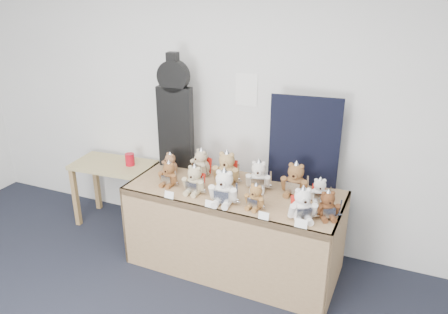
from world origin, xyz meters
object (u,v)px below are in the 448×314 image
at_px(teddy_front_centre, 224,188).
at_px(side_table, 114,174).
at_px(red_cup, 130,159).
at_px(teddy_back_centre_left, 227,169).
at_px(teddy_back_end, 319,191).
at_px(teddy_front_far_left, 169,175).
at_px(teddy_front_end, 327,206).
at_px(display_table, 231,211).
at_px(teddy_back_right, 295,180).
at_px(teddy_back_centre_right, 258,176).
at_px(teddy_front_far_right, 302,205).
at_px(teddy_back_far_left, 170,164).
at_px(teddy_back_left, 201,163).
at_px(guitar_case, 175,113).
at_px(teddy_front_right, 256,197).
at_px(teddy_front_left, 195,181).

bearing_deg(teddy_front_centre, side_table, 156.89).
bearing_deg(red_cup, side_table, -169.91).
height_order(teddy_back_centre_left, teddy_back_end, teddy_back_centre_left).
height_order(teddy_front_far_left, teddy_front_end, teddy_front_end).
height_order(display_table, teddy_back_right, teddy_back_right).
bearing_deg(teddy_back_centre_right, side_table, 162.93).
distance_m(side_table, teddy_front_far_right, 2.18).
bearing_deg(teddy_back_right, teddy_back_end, -12.42).
bearing_deg(display_table, teddy_back_far_left, 167.52).
bearing_deg(red_cup, teddy_back_centre_right, -6.51).
bearing_deg(display_table, teddy_back_centre_left, 123.31).
relative_size(teddy_back_centre_right, teddy_back_end, 1.27).
height_order(teddy_back_left, teddy_back_centre_left, teddy_back_centre_left).
bearing_deg(teddy_back_far_left, teddy_back_left, 42.70).
xyz_separation_m(guitar_case, teddy_front_right, (0.98, -0.51, -0.44)).
bearing_deg(teddy_front_far_right, teddy_front_left, 146.38).
distance_m(teddy_back_centre_right, teddy_back_right, 0.32).
distance_m(side_table, teddy_front_left, 1.26).
bearing_deg(teddy_back_end, guitar_case, 156.29).
xyz_separation_m(teddy_back_left, teddy_back_end, (1.12, -0.10, -0.02)).
bearing_deg(teddy_back_right, teddy_front_centre, -140.20).
bearing_deg(teddy_front_right, teddy_front_left, -175.96).
distance_m(red_cup, teddy_back_centre_right, 1.45).
relative_size(side_table, teddy_front_right, 3.67).
relative_size(teddy_front_centre, teddy_back_right, 1.03).
bearing_deg(teddy_back_left, side_table, -158.19).
height_order(guitar_case, teddy_front_centre, guitar_case).
distance_m(guitar_case, teddy_back_centre_left, 0.73).
bearing_deg(teddy_back_end, teddy_back_centre_left, 161.96).
bearing_deg(guitar_case, side_table, 179.15).
xyz_separation_m(red_cup, teddy_back_left, (0.85, -0.08, 0.13)).
height_order(teddy_front_right, teddy_front_far_right, teddy_front_far_right).
distance_m(teddy_front_right, teddy_back_end, 0.54).
xyz_separation_m(teddy_front_far_left, teddy_back_centre_left, (0.45, 0.24, 0.03)).
relative_size(teddy_back_centre_right, teddy_back_right, 0.93).
distance_m(guitar_case, teddy_back_left, 0.53).
relative_size(teddy_front_far_right, teddy_back_left, 1.06).
height_order(teddy_front_right, teddy_back_centre_left, teddy_back_centre_left).
height_order(side_table, teddy_back_end, teddy_back_end).
height_order(teddy_front_centre, teddy_back_centre_left, teddy_back_centre_left).
bearing_deg(teddy_back_far_left, teddy_back_centre_right, 25.72).
relative_size(teddy_front_left, teddy_back_centre_left, 0.84).
height_order(side_table, red_cup, red_cup).
xyz_separation_m(teddy_front_right, teddy_back_centre_left, (-0.39, 0.34, 0.04)).
bearing_deg(teddy_front_far_right, teddy_front_centre, 150.88).
distance_m(teddy_front_left, teddy_back_right, 0.84).
bearing_deg(teddy_back_far_left, teddy_back_right, 27.06).
bearing_deg(teddy_front_right, teddy_back_centre_left, 148.28).
bearing_deg(display_table, teddy_front_left, -159.77).
height_order(teddy_back_centre_left, teddy_back_far_left, teddy_back_centre_left).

